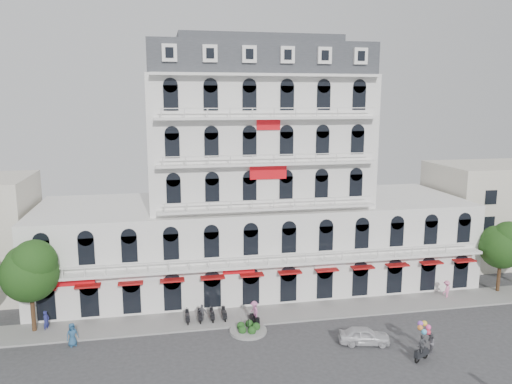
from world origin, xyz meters
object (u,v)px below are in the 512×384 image
(rider_center, at_px, (254,313))
(balloon_vendor, at_px, (428,337))
(rider_northeast, at_px, (422,348))
(parked_car, at_px, (364,336))

(rider_center, relative_size, balloon_vendor, 0.94)
(rider_northeast, relative_size, rider_center, 0.95)
(parked_car, relative_size, rider_center, 1.81)
(rider_northeast, relative_size, balloon_vendor, 0.89)
(parked_car, bearing_deg, rider_northeast, -123.60)
(parked_car, xyz_separation_m, rider_northeast, (3.22, -3.38, 0.36))
(rider_northeast, bearing_deg, parked_car, -73.73)
(parked_car, height_order, rider_northeast, rider_northeast)
(parked_car, bearing_deg, rider_center, 71.59)
(parked_car, height_order, rider_center, rider_center)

